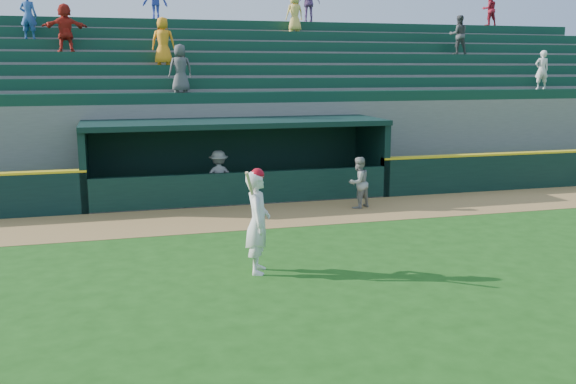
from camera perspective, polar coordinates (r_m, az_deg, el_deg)
name	(u,v)px	position (r m, az deg, el deg)	size (l,w,h in m)	color
ground	(309,268)	(13.32, 1.85, -6.76)	(120.00, 120.00, 0.00)	#1B4C13
warning_track	(256,216)	(17.90, -2.83, -2.15)	(40.00, 3.00, 0.01)	olive
dugout_player_front	(358,183)	(18.90, 6.28, 0.83)	(0.74, 0.57, 1.52)	gray
dugout_player_inside	(219,176)	(19.75, -6.17, 1.39)	(1.03, 0.59, 1.60)	gray
dugout	(235,154)	(20.65, -4.77, 3.40)	(9.40, 2.80, 2.46)	slate
stands	(211,112)	(25.03, -6.84, 7.08)	(34.50, 6.25, 7.59)	slate
batter_at_plate	(258,221)	(12.79, -2.70, -2.60)	(0.67, 0.87, 2.14)	silver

